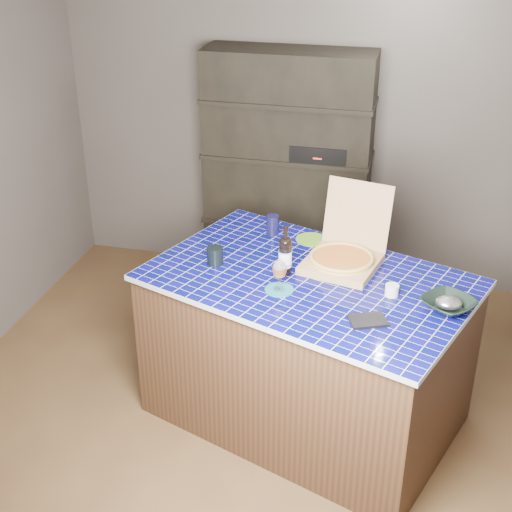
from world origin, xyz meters
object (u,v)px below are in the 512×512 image
(mead_bottle, at_px, (285,255))
(kitchen_island, at_px, (306,349))
(wine_glass, at_px, (280,270))
(bowl, at_px, (448,304))
(pizza_box, at_px, (343,256))
(dvd_case, at_px, (368,320))

(mead_bottle, bearing_deg, kitchen_island, -7.63)
(kitchen_island, distance_m, wine_glass, 0.62)
(mead_bottle, height_order, bowl, mead_bottle)
(wine_glass, bearing_deg, pizza_box, 51.06)
(kitchen_island, height_order, mead_bottle, mead_bottle)
(mead_bottle, height_order, wine_glass, mead_bottle)
(kitchen_island, height_order, dvd_case, dvd_case)
(kitchen_island, height_order, bowl, bowl)
(bowl, bearing_deg, pizza_box, 149.06)
(mead_bottle, distance_m, wine_glass, 0.19)
(wine_glass, xyz_separation_m, bowl, (0.85, 0.01, -0.09))
(pizza_box, distance_m, wine_glass, 0.45)
(wine_glass, relative_size, bowl, 0.68)
(kitchen_island, xyz_separation_m, bowl, (0.72, -0.16, 0.49))
(dvd_case, xyz_separation_m, bowl, (0.37, 0.21, 0.02))
(mead_bottle, xyz_separation_m, bowl, (0.86, -0.18, -0.08))
(kitchen_island, xyz_separation_m, dvd_case, (0.35, -0.36, 0.47))
(kitchen_island, bearing_deg, wine_glass, -106.94)
(kitchen_island, bearing_deg, mead_bottle, -167.41)
(kitchen_island, relative_size, dvd_case, 11.01)
(kitchen_island, xyz_separation_m, wine_glass, (-0.13, -0.17, 0.58))
(kitchen_island, xyz_separation_m, mead_bottle, (-0.14, 0.02, 0.57))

